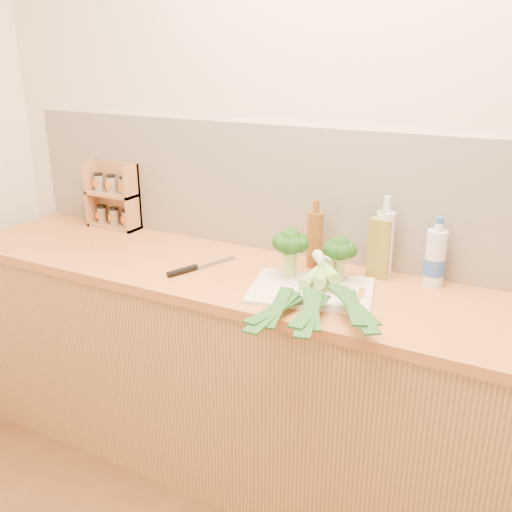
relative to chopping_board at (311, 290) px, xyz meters
The scene contains 14 objects.
room_shell 0.43m from the chopping_board, 92.61° to the left, with size 3.50×3.50×3.50m.
counter 0.46m from the chopping_board, 107.14° to the left, with size 3.20×0.62×0.90m.
chopping_board is the anchor object (origin of this frame).
broccoli_left 0.19m from the chopping_board, 149.14° to the left, with size 0.14×0.14×0.19m.
broccoli_right 0.18m from the chopping_board, 64.33° to the left, with size 0.13×0.13×0.17m.
leek_front 0.05m from the chopping_board, 121.65° to the right, with size 0.11×0.68×0.04m.
leek_mid 0.08m from the chopping_board, 45.16° to the right, with size 0.22×0.65×0.04m.
leek_back 0.11m from the chopping_board, ahead, with size 0.43×0.58×0.04m.
chefs_knife 0.50m from the chopping_board, behind, with size 0.15×0.32×0.02m.
spice_rack 1.21m from the chopping_board, 165.80° to the left, with size 0.27×0.11×0.32m.
oil_tin 0.32m from the chopping_board, 56.28° to the left, with size 0.08×0.05×0.26m.
glass_bottle 0.35m from the chopping_board, 56.14° to the left, with size 0.07×0.07×0.32m.
amber_bottle 0.29m from the chopping_board, 110.53° to the left, with size 0.06×0.06×0.27m.
water_bottle 0.47m from the chopping_board, 36.21° to the left, with size 0.08×0.08×0.24m.
Camera 1 is at (0.73, -0.61, 1.73)m, focal length 40.00 mm.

